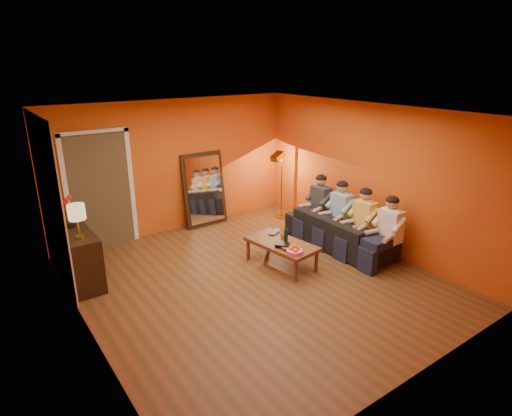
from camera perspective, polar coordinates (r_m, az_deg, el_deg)
room_shell at (r=6.59m, az=-1.83°, el=1.58°), size 5.00×5.50×2.60m
white_accent at (r=6.98m, az=-25.78°, el=0.64°), size 0.02×1.90×2.58m
doorway_recess at (r=8.25m, az=-20.28°, el=2.22°), size 1.06×0.30×2.10m
door_jamb_left at (r=8.02m, az=-23.93°, el=1.27°), size 0.08×0.06×2.20m
door_jamb_right at (r=8.30m, az=-16.28°, el=2.73°), size 0.08×0.06×2.20m
door_header at (r=7.91m, az=-20.93°, el=9.44°), size 1.22×0.06×0.08m
mirror_frame at (r=8.87m, az=-6.94°, el=2.47°), size 0.92×0.27×1.51m
mirror_glass at (r=8.84m, az=-6.82°, el=2.41°), size 0.78×0.21×1.35m
sideboard at (r=7.13m, az=-22.54°, el=-6.08°), size 0.44×1.18×0.85m
table_lamp at (r=6.61m, az=-22.66°, el=-1.68°), size 0.24×0.24×0.51m
sofa at (r=8.01m, az=11.02°, el=-3.01°), size 2.13×0.83×0.62m
coffee_table at (r=7.22m, az=3.38°, el=-6.11°), size 0.78×1.29×0.42m
floor_lamp at (r=9.22m, az=3.42°, el=2.96°), size 0.35×0.31×1.44m
dog at (r=7.52m, az=13.90°, el=-4.64°), size 0.36×0.56×0.65m
person_far_left at (r=7.41m, az=17.42°, el=-2.96°), size 0.70×0.44×1.22m
person_mid_left at (r=7.72m, az=14.22°, el=-1.74°), size 0.70×0.44×1.22m
person_mid_right at (r=8.06m, az=11.29°, el=-0.62°), size 0.70×0.44×1.22m
person_far_right at (r=8.42m, az=8.60°, el=0.41°), size 0.70×0.44×1.22m
fruit_bowl at (r=6.73m, az=5.17°, el=-5.42°), size 0.26×0.26×0.16m
wine_bottle at (r=7.07m, az=4.01°, el=-3.47°), size 0.07×0.07×0.31m
tumbler at (r=7.27m, az=3.57°, el=-3.70°), size 0.13×0.13×0.10m
laptop at (r=7.48m, az=2.82°, el=-3.30°), size 0.36×0.30×0.02m
book_lower at (r=6.88m, az=3.29°, el=-5.41°), size 0.24×0.27×0.02m
book_mid at (r=6.89m, az=3.30°, el=-5.21°), size 0.22×0.27×0.02m
book_upper at (r=6.86m, az=3.35°, el=-5.13°), size 0.29×0.30×0.02m
vase at (r=7.17m, az=-23.54°, el=-1.58°), size 0.18×0.18×0.19m
flowers at (r=7.09m, az=-23.84°, el=0.54°), size 0.17×0.17×0.51m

